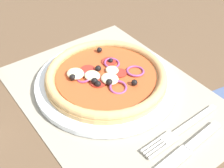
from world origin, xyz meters
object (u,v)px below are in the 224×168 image
Objects in this scene: pizza at (106,76)px; fork at (178,132)px; plate at (106,82)px; knife at (180,155)px.

fork is (-18.04, -2.58, -2.01)cm from pizza.
pizza is at bearing 76.48° from plate.
knife is at bearing 178.12° from pizza.
plate is 1.66cm from pizza.
knife is at bearing 178.01° from plate.
fork is at bearing -171.87° from pizza.
pizza is at bearing -83.86° from fork.
fork is (-18.03, -2.54, -0.35)cm from plate.
plate is 18.21cm from fork.
plate is 1.17× the size of pizza.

